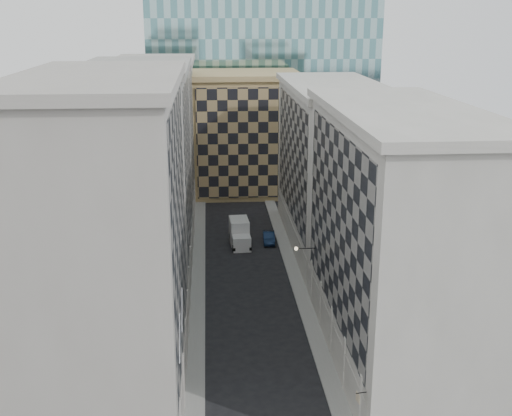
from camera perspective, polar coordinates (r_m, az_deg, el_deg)
sidewalk_west at (r=67.99m, az=-5.17°, el=-6.89°), size 1.50×100.00×0.15m
sidewalk_east at (r=68.58m, az=3.69°, el=-6.64°), size 1.50×100.00×0.15m
bldg_left_a at (r=46.50m, az=-12.79°, el=-3.15°), size 10.80×22.80×23.70m
bldg_left_b at (r=67.56m, az=-10.18°, el=2.85°), size 10.80×22.80×22.70m
bldg_left_c at (r=89.07m, az=-8.81°, el=5.97°), size 10.80×22.80×21.70m
bldg_right_a at (r=52.34m, az=12.28°, el=-2.58°), size 10.80×26.80×20.70m
bldg_right_b at (r=77.69m, az=6.75°, el=3.71°), size 10.80×28.80×19.70m
tan_block at (r=101.89m, az=-0.96°, el=6.74°), size 16.80×14.80×18.80m
church_tower at (r=114.29m, az=-2.48°, el=16.66°), size 7.20×7.20×51.50m
flagpoles_left at (r=42.94m, az=-6.71°, el=-10.13°), size 0.10×6.33×2.33m
bracket_lamp at (r=60.66m, az=3.76°, el=-3.62°), size 1.98×0.36×0.36m
box_truck at (r=79.22m, az=-1.46°, el=-2.33°), size 2.57×5.69×3.06m
dark_car at (r=80.04m, az=1.15°, el=-2.63°), size 1.60×4.09×1.33m
shop_sign at (r=43.40m, az=9.08°, el=-16.27°), size 0.71×0.62×0.70m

